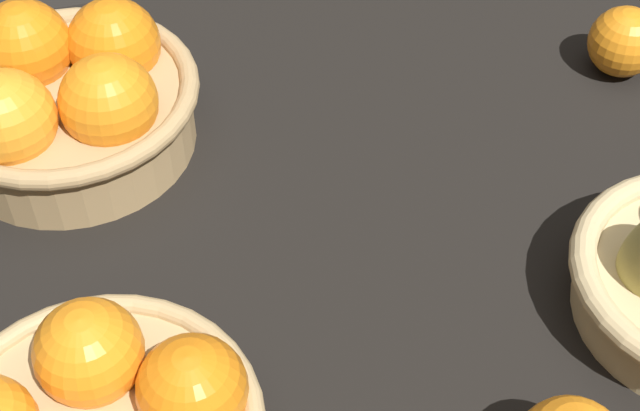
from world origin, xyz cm
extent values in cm
cube|color=black|center=(0.00, 0.00, 1.50)|extent=(84.00, 72.00, 3.00)
cylinder|color=tan|center=(21.93, -14.66, 5.99)|extent=(21.63, 21.63, 5.97)
torus|color=tan|center=(21.93, -14.66, 8.97)|extent=(23.37, 23.37, 1.74)
sphere|color=orange|center=(24.52, -19.27, 10.95)|extent=(8.30, 8.30, 8.30)
sphere|color=orange|center=(16.94, -18.32, 10.30)|extent=(8.30, 8.30, 8.30)
sphere|color=orange|center=(26.68, -10.24, 10.76)|extent=(8.30, 8.30, 8.30)
sphere|color=orange|center=(18.41, -10.35, 10.48)|extent=(8.30, 8.30, 8.30)
sphere|color=orange|center=(22.85, 13.36, 9.40)|extent=(7.46, 7.46, 7.46)
sphere|color=orange|center=(16.73, 17.57, 8.69)|extent=(7.46, 7.46, 7.46)
sphere|color=orange|center=(-30.17, -10.66, 6.42)|extent=(6.83, 6.83, 6.83)
camera|label=1|loc=(17.75, 51.99, 62.47)|focal=53.37mm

